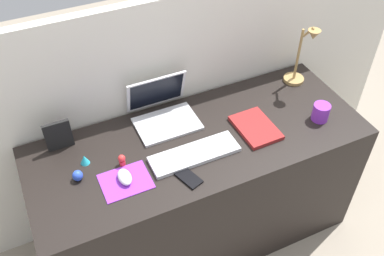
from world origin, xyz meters
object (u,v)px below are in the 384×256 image
cell_phone (188,177)px  desk_lamp (302,58)px  picture_frame (58,136)px  mouse (125,177)px  toy_figurine_cyan (85,159)px  toy_figurine_red (122,160)px  laptop (162,109)px  toy_figurine_blue (77,175)px  notebook_pad (256,128)px  coffee_mug (321,112)px  keyboard (194,154)px

cell_phone → desk_lamp: size_ratio=0.35×
picture_frame → cell_phone: bearing=-42.5°
mouse → toy_figurine_cyan: toy_figurine_cyan is taller
toy_figurine_red → toy_figurine_cyan: bearing=151.1°
laptop → desk_lamp: (0.76, -0.05, 0.12)m
toy_figurine_blue → toy_figurine_cyan: size_ratio=1.09×
cell_phone → toy_figurine_red: 0.30m
notebook_pad → picture_frame: (-0.87, 0.27, 0.06)m
toy_figurine_cyan → toy_figurine_red: size_ratio=0.78×
laptop → coffee_mug: (0.70, -0.33, -0.01)m
desk_lamp → picture_frame: 1.27m
picture_frame → coffee_mug: size_ratio=1.72×
mouse → cell_phone: (0.25, -0.10, -0.02)m
notebook_pad → picture_frame: size_ratio=1.60×
cell_phone → coffee_mug: 0.75m
toy_figurine_blue → toy_figurine_red: bearing=-1.2°
coffee_mug → toy_figurine_blue: 1.18m
coffee_mug → toy_figurine_blue: bearing=174.0°
picture_frame → toy_figurine_cyan: 0.17m
keyboard → desk_lamp: bearing=18.7°
laptop → toy_figurine_blue: laptop is taller
toy_figurine_cyan → keyboard: bearing=-19.7°
desk_lamp → toy_figurine_cyan: (-1.19, -0.08, -0.15)m
notebook_pad → toy_figurine_cyan: bearing=169.8°
mouse → keyboard: bearing=0.9°
laptop → cell_phone: laptop is taller
laptop → notebook_pad: size_ratio=1.25×
keyboard → mouse: 0.33m
desk_lamp → toy_figurine_red: (-1.04, -0.16, -0.14)m
notebook_pad → coffee_mug: coffee_mug is taller
desk_lamp → toy_figurine_blue: (-1.24, -0.16, -0.14)m
cell_phone → desk_lamp: bearing=5.0°
toy_figurine_blue → laptop: bearing=24.0°
mouse → picture_frame: bearing=123.0°
coffee_mug → toy_figurine_blue: (-1.17, 0.12, -0.02)m
picture_frame → keyboard: bearing=-29.9°
laptop → toy_figurine_cyan: (-0.43, -0.14, -0.03)m
mouse → desk_lamp: size_ratio=0.26×
mouse → cell_phone: size_ratio=0.75×
mouse → toy_figurine_cyan: (-0.13, 0.17, 0.00)m
keyboard → toy_figurine_red: bearing=165.0°
desk_lamp → notebook_pad: size_ratio=1.52×
cell_phone → toy_figurine_blue: size_ratio=2.56×
notebook_pad → toy_figurine_blue: bearing=175.4°
toy_figurine_cyan → toy_figurine_red: (0.15, -0.08, 0.01)m
toy_figurine_cyan → cell_phone: bearing=-35.8°
desk_lamp → notebook_pad: desk_lamp is taller
laptop → coffee_mug: size_ratio=3.45×
mouse → toy_figurine_cyan: bearing=127.2°
notebook_pad → picture_frame: bearing=161.7°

